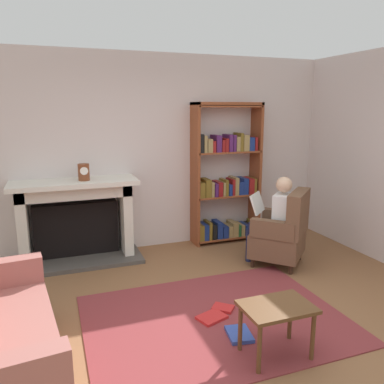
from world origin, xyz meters
name	(u,v)px	position (x,y,z in m)	size (l,w,h in m)	color
ground	(228,337)	(0.00, 0.00, 0.00)	(14.00, 14.00, 0.00)	brown
back_wall	(152,153)	(0.00, 2.55, 1.35)	(5.60, 0.10, 2.70)	silver
side_wall_right	(370,155)	(2.65, 1.25, 1.35)	(0.10, 5.20, 2.70)	silver
area_rug	(215,319)	(0.00, 0.30, 0.01)	(2.40, 1.80, 0.01)	maroon
fireplace	(76,218)	(-1.10, 2.30, 0.57)	(1.59, 0.64, 1.08)	#4C4742
mantel_clock	(84,172)	(-0.97, 2.20, 1.18)	(0.14, 0.14, 0.21)	brown
bookshelf	(226,178)	(1.05, 2.33, 0.96)	(1.01, 0.32, 2.05)	brown
armchair_reading	(283,232)	(1.34, 1.24, 0.42)	(0.89, 0.89, 0.97)	#331E14
seated_reader	(275,216)	(1.26, 1.33, 0.62)	(0.58, 0.58, 1.14)	white
side_table	(277,313)	(0.24, -0.37, 0.37)	(0.56, 0.39, 0.44)	brown
scattered_books	(226,322)	(0.06, 0.18, 0.03)	(0.45, 0.74, 0.03)	red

